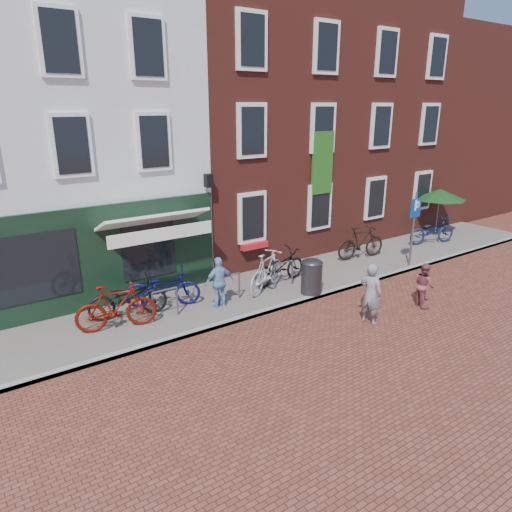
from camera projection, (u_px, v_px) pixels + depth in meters
ground at (295, 306)px, 13.55m from camera, size 80.00×80.00×0.00m
sidewalk at (290, 282)px, 15.25m from camera, size 24.00×3.00×0.10m
building_stucco at (40, 140)px, 14.94m from camera, size 8.00×8.00×9.00m
building_brick_mid at (226, 120)px, 18.56m from camera, size 6.00×8.00×10.00m
building_brick_right at (336, 118)px, 21.79m from camera, size 6.00×8.00×10.00m
filler_right at (422, 125)px, 25.45m from camera, size 7.00×8.00×9.00m
litter_bin at (312, 274)px, 14.04m from camera, size 0.64×0.64×1.17m
parking_sign at (414, 219)px, 16.12m from camera, size 0.50×0.08×2.64m
parasol at (440, 192)px, 20.21m from camera, size 2.23×2.23×2.10m
woman at (371, 294)px, 12.25m from camera, size 0.55×0.70×1.68m
boy at (424, 285)px, 13.37m from camera, size 0.69×0.77×1.30m
cafe_person at (219, 282)px, 13.03m from camera, size 0.89×0.42×1.48m
bicycle_0 at (128, 298)px, 12.47m from camera, size 2.20×1.14×1.10m
bicycle_1 at (116, 307)px, 11.76m from camera, size 2.11×1.03×1.22m
bicycle_2 at (163, 287)px, 13.18m from camera, size 2.20×1.58×1.10m
bicycle_3 at (267, 271)px, 14.30m from camera, size 2.07×1.42×1.22m
bicycle_4 at (280, 267)px, 14.86m from camera, size 2.17×0.97×1.10m
bicycle_5 at (361, 242)px, 17.25m from camera, size 2.10×0.90×1.22m
bicycle_6 at (432, 231)px, 19.12m from camera, size 2.22×1.28×1.10m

